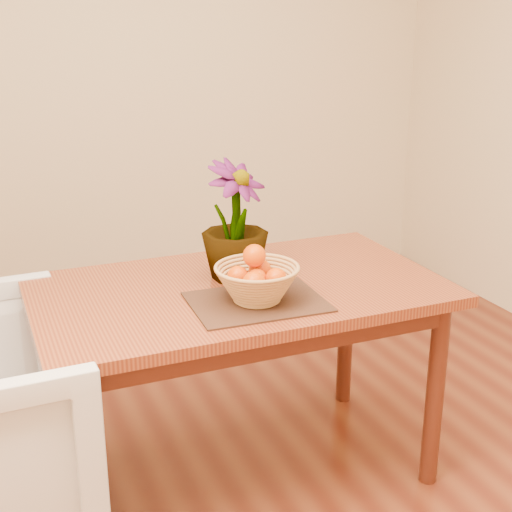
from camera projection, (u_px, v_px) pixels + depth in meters
name	position (u px, v px, depth m)	size (l,w,h in m)	color
wall_back	(111.00, 69.00, 3.97)	(4.00, 0.02, 2.70)	beige
table	(239.00, 309.00, 2.48)	(1.40, 0.80, 0.75)	brown
placemat	(257.00, 302.00, 2.31)	(0.43, 0.32, 0.01)	#3D2016
wicker_basket	(257.00, 285.00, 2.29)	(0.28, 0.28, 0.11)	tan
orange_pile	(256.00, 273.00, 2.28)	(0.17, 0.18, 0.14)	#D83B03
potted_plant	(235.00, 221.00, 2.46)	(0.23, 0.23, 0.42)	#174313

